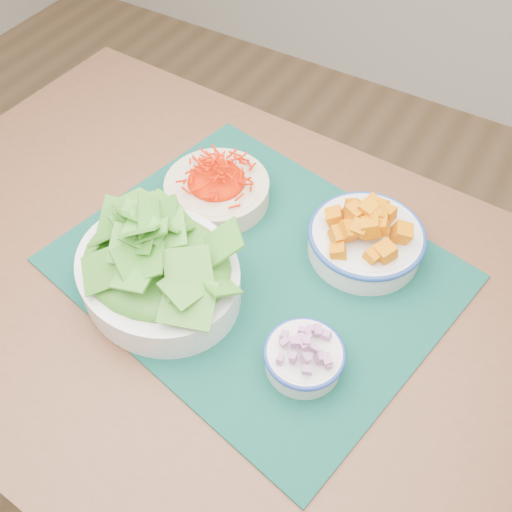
{
  "coord_description": "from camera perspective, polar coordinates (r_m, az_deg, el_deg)",
  "views": [
    {
      "loc": [
        0.68,
        -0.18,
        1.5
      ],
      "look_at": [
        0.38,
        0.32,
        0.78
      ],
      "focal_mm": 40.0,
      "sensor_mm": 36.0,
      "label": 1
    }
  ],
  "objects": [
    {
      "name": "carrot_bowl",
      "position": [
        1.03,
        -3.95,
        7.06
      ],
      "size": [
        0.21,
        0.21,
        0.07
      ],
      "rotation": [
        0.0,
        0.0,
        0.13
      ],
      "color": "beige",
      "rests_on": "placemat"
    },
    {
      "name": "ground",
      "position": [
        1.66,
        -18.33,
        -19.45
      ],
      "size": [
        4.0,
        4.0,
        0.0
      ],
      "primitive_type": "plane",
      "color": "olive",
      "rests_on": "ground"
    },
    {
      "name": "lettuce_bowl",
      "position": [
        0.88,
        -9.95,
        -0.63
      ],
      "size": [
        0.34,
        0.31,
        0.14
      ],
      "rotation": [
        0.0,
        0.0,
        -0.29
      ],
      "color": "white",
      "rests_on": "placemat"
    },
    {
      "name": "squash_bowl",
      "position": [
        0.95,
        11.04,
        2.22
      ],
      "size": [
        0.2,
        0.2,
        0.1
      ],
      "rotation": [
        0.0,
        0.0,
        0.01
      ],
      "color": "silver",
      "rests_on": "placemat"
    },
    {
      "name": "onion_bowl",
      "position": [
        0.83,
        4.85,
        -9.82
      ],
      "size": [
        0.13,
        0.13,
        0.06
      ],
      "rotation": [
        0.0,
        0.0,
        0.23
      ],
      "color": "silver",
      "rests_on": "placemat"
    },
    {
      "name": "table",
      "position": [
        1.02,
        -4.08,
        -5.45
      ],
      "size": [
        1.31,
        0.91,
        0.75
      ],
      "rotation": [
        0.0,
        0.0,
        -0.05
      ],
      "color": "brown",
      "rests_on": "ground"
    },
    {
      "name": "placemat",
      "position": [
        0.95,
        0.0,
        -1.22
      ],
      "size": [
        0.68,
        0.59,
        0.0
      ],
      "primitive_type": "cube",
      "rotation": [
        0.0,
        0.0,
        -0.19
      ],
      "color": "#062D26",
      "rests_on": "table"
    }
  ]
}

